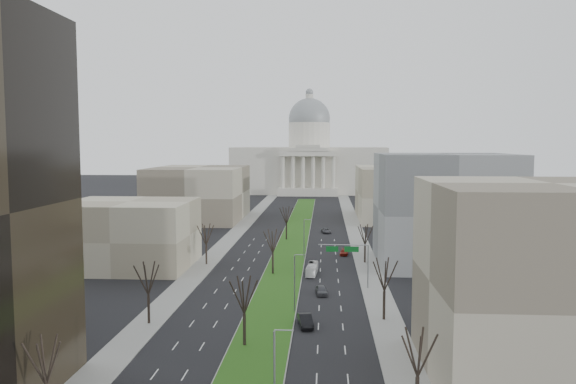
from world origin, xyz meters
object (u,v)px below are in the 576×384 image
at_px(car_black, 305,321).
at_px(car_grey_near, 321,290).
at_px(car_grey_far, 326,231).
at_px(car_red, 344,252).
at_px(box_van, 312,269).

bearing_deg(car_black, car_grey_near, 73.04).
relative_size(car_black, car_grey_far, 1.06).
bearing_deg(car_grey_near, car_black, -104.95).
bearing_deg(car_grey_far, car_black, -102.00).
relative_size(car_black, car_red, 1.15).
distance_m(car_grey_near, car_red, 35.32).
relative_size(car_grey_near, box_van, 0.57).
bearing_deg(box_van, car_grey_near, -78.54).
distance_m(car_black, car_red, 52.61).
distance_m(car_red, box_van, 21.32).
height_order(car_grey_near, car_grey_far, car_grey_near).
bearing_deg(car_grey_far, car_red, -92.47).
distance_m(car_red, car_grey_far, 32.46).
distance_m(car_grey_near, car_black, 17.29).
bearing_deg(car_grey_far, car_grey_near, -100.68).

